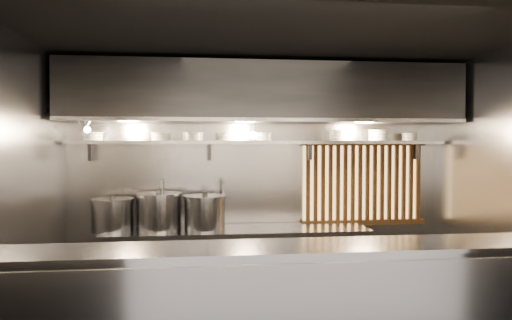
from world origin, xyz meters
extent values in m
plane|color=black|center=(0.00, 0.00, 2.80)|extent=(4.50, 4.50, 0.00)
plane|color=gray|center=(0.00, 1.50, 1.40)|extent=(4.50, 0.00, 4.50)
plane|color=gray|center=(-2.25, 0.00, 1.40)|extent=(0.00, 3.00, 3.00)
plane|color=gray|center=(2.25, 0.00, 1.40)|extent=(0.00, 3.00, 3.00)
cube|color=#9F9FA5|center=(0.00, -0.95, 1.11)|extent=(4.50, 0.56, 0.03)
cube|color=#9F9FA5|center=(-0.30, 1.13, 0.45)|extent=(3.00, 0.70, 0.90)
cube|color=#9F9FA5|center=(0.00, 1.32, 1.88)|extent=(4.40, 0.34, 0.04)
cube|color=#2D2D30|center=(0.00, 1.10, 2.42)|extent=(4.40, 0.80, 0.65)
cube|color=#9F9FA5|center=(0.00, 0.70, 2.12)|extent=(4.40, 0.03, 0.04)
cube|color=#FFC472|center=(1.30, 1.48, 1.38)|extent=(1.50, 0.02, 0.92)
cube|color=brown|center=(1.30, 1.43, 1.87)|extent=(1.56, 0.06, 0.06)
cube|color=brown|center=(1.30, 1.43, 0.89)|extent=(1.56, 0.06, 0.06)
cube|color=brown|center=(0.60, 1.43, 1.38)|extent=(0.04, 0.04, 0.92)
cube|color=brown|center=(0.69, 1.43, 1.38)|extent=(0.04, 0.04, 0.92)
cube|color=brown|center=(0.78, 1.43, 1.38)|extent=(0.04, 0.04, 0.92)
cube|color=brown|center=(0.88, 1.43, 1.38)|extent=(0.04, 0.04, 0.92)
cube|color=brown|center=(0.97, 1.43, 1.38)|extent=(0.04, 0.04, 0.92)
cube|color=brown|center=(1.07, 1.43, 1.38)|extent=(0.04, 0.04, 0.92)
cube|color=brown|center=(1.16, 1.43, 1.38)|extent=(0.04, 0.04, 0.92)
cube|color=brown|center=(1.25, 1.43, 1.38)|extent=(0.04, 0.04, 0.92)
cube|color=brown|center=(1.35, 1.43, 1.38)|extent=(0.04, 0.04, 0.92)
cube|color=brown|center=(1.44, 1.43, 1.38)|extent=(0.04, 0.04, 0.92)
cube|color=brown|center=(1.53, 1.43, 1.38)|extent=(0.04, 0.04, 0.92)
cube|color=brown|center=(1.63, 1.43, 1.38)|extent=(0.04, 0.04, 0.92)
cube|color=brown|center=(1.72, 1.43, 1.38)|extent=(0.04, 0.04, 0.92)
cube|color=brown|center=(1.82, 1.43, 1.38)|extent=(0.04, 0.04, 0.92)
cube|color=brown|center=(1.91, 1.43, 1.38)|extent=(0.04, 0.04, 0.92)
cube|color=brown|center=(2.00, 1.43, 1.38)|extent=(0.04, 0.04, 0.92)
cylinder|color=silver|center=(-1.15, 1.45, 1.19)|extent=(0.03, 0.03, 0.48)
sphere|color=silver|center=(-1.15, 1.45, 1.43)|extent=(0.04, 0.04, 0.04)
cylinder|color=silver|center=(-1.15, 1.32, 1.43)|extent=(0.03, 0.26, 0.03)
sphere|color=silver|center=(-1.15, 1.19, 1.43)|extent=(0.04, 0.04, 0.04)
cylinder|color=silver|center=(-1.15, 1.19, 1.36)|extent=(0.03, 0.03, 0.14)
cylinder|color=silver|center=(-0.45, 1.45, 1.19)|extent=(0.03, 0.03, 0.48)
sphere|color=silver|center=(-0.45, 1.45, 1.43)|extent=(0.04, 0.04, 0.04)
cylinder|color=silver|center=(-0.45, 1.32, 1.43)|extent=(0.03, 0.26, 0.03)
sphere|color=silver|center=(-0.45, 1.19, 1.43)|extent=(0.04, 0.04, 0.04)
cylinder|color=silver|center=(-0.45, 1.19, 1.36)|extent=(0.03, 0.03, 0.14)
cone|color=#9F9FA5|center=(-1.90, 0.85, 2.07)|extent=(0.25, 0.27, 0.20)
sphere|color=#FFE0B2|center=(-1.87, 0.83, 2.01)|extent=(0.07, 0.07, 0.07)
cylinder|color=#2D2D30|center=(-1.90, 0.95, 2.15)|extent=(0.02, 0.22, 0.02)
cylinder|color=#2D2D30|center=(-0.10, 1.20, 2.04)|extent=(0.01, 0.01, 0.12)
sphere|color=#FFE0B2|center=(-0.10, 1.20, 1.96)|extent=(0.09, 0.09, 0.09)
cylinder|color=#9F9FA5|center=(-1.68, 1.14, 1.06)|extent=(0.60, 0.60, 0.33)
cylinder|color=#9F9FA5|center=(-1.68, 1.14, 1.24)|extent=(0.64, 0.64, 0.03)
cylinder|color=#2D2D30|center=(-1.68, 1.14, 1.28)|extent=(0.06, 0.06, 0.04)
cylinder|color=#9F9FA5|center=(-1.17, 1.13, 1.09)|extent=(0.58, 0.58, 0.39)
cylinder|color=#9F9FA5|center=(-1.17, 1.13, 1.30)|extent=(0.62, 0.62, 0.03)
cylinder|color=#2D2D30|center=(-1.17, 1.13, 1.34)|extent=(0.06, 0.06, 0.04)
cylinder|color=#9F9FA5|center=(-0.66, 1.09, 1.08)|extent=(0.59, 0.59, 0.36)
cylinder|color=#9F9FA5|center=(-0.66, 1.09, 1.27)|extent=(0.63, 0.63, 0.03)
cylinder|color=#2D2D30|center=(-0.66, 1.09, 1.31)|extent=(0.06, 0.06, 0.04)
cylinder|color=silver|center=(-1.92, 1.32, 1.92)|extent=(0.22, 0.22, 0.03)
cylinder|color=silver|center=(-1.92, 1.32, 1.96)|extent=(0.22, 0.22, 0.03)
cylinder|color=silver|center=(-1.92, 1.32, 1.99)|extent=(0.24, 0.24, 0.01)
cylinder|color=silver|center=(-1.16, 1.32, 1.92)|extent=(0.20, 0.20, 0.03)
cylinder|color=silver|center=(-1.16, 1.32, 1.96)|extent=(0.20, 0.20, 0.03)
cylinder|color=silver|center=(-1.16, 1.32, 1.99)|extent=(0.22, 0.22, 0.01)
cylinder|color=silver|center=(-0.79, 1.32, 1.92)|extent=(0.23, 0.23, 0.03)
cylinder|color=silver|center=(-0.79, 1.32, 1.96)|extent=(0.23, 0.23, 0.03)
cylinder|color=silver|center=(-0.79, 1.32, 1.99)|extent=(0.24, 0.24, 0.01)
cylinder|color=silver|center=(-0.41, 1.32, 1.92)|extent=(0.20, 0.20, 0.03)
cylinder|color=silver|center=(-0.41, 1.32, 1.96)|extent=(0.20, 0.20, 0.03)
cylinder|color=silver|center=(-0.41, 1.32, 1.99)|extent=(0.22, 0.22, 0.01)
cylinder|color=silver|center=(0.04, 1.32, 1.92)|extent=(0.18, 0.18, 0.03)
cylinder|color=silver|center=(0.04, 1.32, 1.96)|extent=(0.18, 0.18, 0.03)
cylinder|color=silver|center=(0.04, 1.32, 1.99)|extent=(0.20, 0.20, 0.01)
cylinder|color=silver|center=(0.93, 1.32, 1.92)|extent=(0.19, 0.19, 0.03)
cylinder|color=silver|center=(0.93, 1.32, 1.96)|extent=(0.19, 0.19, 0.03)
cylinder|color=silver|center=(0.93, 1.32, 2.00)|extent=(0.19, 0.19, 0.03)
cylinder|color=silver|center=(0.93, 1.32, 2.02)|extent=(0.21, 0.21, 0.01)
cylinder|color=silver|center=(1.43, 1.32, 1.92)|extent=(0.22, 0.22, 0.03)
cylinder|color=silver|center=(1.43, 1.32, 1.96)|extent=(0.22, 0.22, 0.03)
cylinder|color=silver|center=(1.43, 1.32, 2.00)|extent=(0.22, 0.22, 0.03)
cylinder|color=silver|center=(1.43, 1.32, 2.02)|extent=(0.23, 0.23, 0.01)
cylinder|color=silver|center=(1.84, 1.32, 1.92)|extent=(0.18, 0.18, 0.03)
cylinder|color=silver|center=(1.84, 1.32, 1.96)|extent=(0.18, 0.18, 0.03)
cylinder|color=silver|center=(1.84, 1.32, 1.99)|extent=(0.20, 0.20, 0.01)
camera|label=1|loc=(-0.77, -4.49, 1.88)|focal=35.00mm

